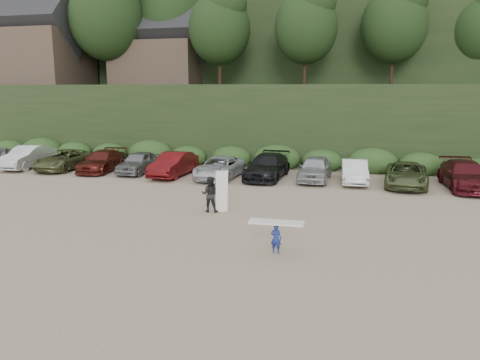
# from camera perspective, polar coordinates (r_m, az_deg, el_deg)

# --- Properties ---
(ground) EXTENTS (120.00, 120.00, 0.00)m
(ground) POSITION_cam_1_polar(r_m,az_deg,el_deg) (20.80, -5.50, -4.90)
(ground) COLOR tan
(ground) RESTS_ON ground
(hillside_backdrop) EXTENTS (90.00, 41.50, 28.00)m
(hillside_backdrop) POSITION_cam_1_polar(r_m,az_deg,el_deg) (55.45, 7.16, 16.75)
(hillside_backdrop) COLOR black
(hillside_backdrop) RESTS_ON ground
(parked_cars) EXTENTS (39.36, 6.03, 1.62)m
(parked_cars) POSITION_cam_1_polar(r_m,az_deg,el_deg) (30.07, 0.56, 1.61)
(parked_cars) COLOR #9D9EA2
(parked_cars) RESTS_ON ground
(child_surfer) EXTENTS (1.94, 0.59, 1.16)m
(child_surfer) POSITION_cam_1_polar(r_m,az_deg,el_deg) (16.55, 4.43, -6.27)
(child_surfer) COLOR navy
(child_surfer) RESTS_ON ground
(adult_surfer) EXTENTS (1.31, 0.72, 1.99)m
(adult_surfer) POSITION_cam_1_polar(r_m,az_deg,el_deg) (21.93, -3.55, -1.71)
(adult_surfer) COLOR black
(adult_surfer) RESTS_ON ground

